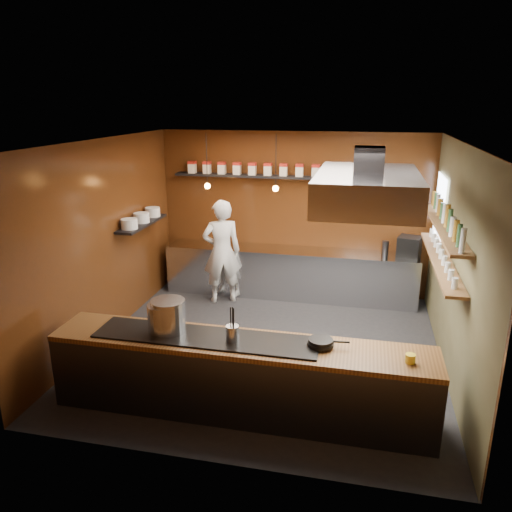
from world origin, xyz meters
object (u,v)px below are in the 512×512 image
(stockpot_small, at_px, (164,318))
(chef, at_px, (222,252))
(extractor_hood, at_px, (367,189))
(stockpot_large, at_px, (168,316))
(espresso_machine, at_px, (409,247))

(stockpot_small, distance_m, chef, 3.26)
(extractor_hood, xyz_separation_m, chef, (-2.46, 2.06, -1.57))
(stockpot_large, relative_size, espresso_machine, 1.08)
(chef, bearing_deg, stockpot_small, 70.00)
(stockpot_large, xyz_separation_m, espresso_machine, (2.95, 3.72, -0.05))
(chef, bearing_deg, stockpot_large, 70.93)
(stockpot_small, xyz_separation_m, espresso_machine, (3.00, 3.74, -0.03))
(stockpot_small, height_order, chef, chef)
(espresso_machine, bearing_deg, extractor_hood, -91.72)
(extractor_hood, bearing_deg, stockpot_large, -151.72)
(extractor_hood, height_order, espresso_machine, extractor_hood)
(extractor_hood, distance_m, chef, 3.57)
(stockpot_large, relative_size, chef, 0.21)
(extractor_hood, relative_size, stockpot_large, 5.01)
(stockpot_large, height_order, espresso_machine, stockpot_large)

